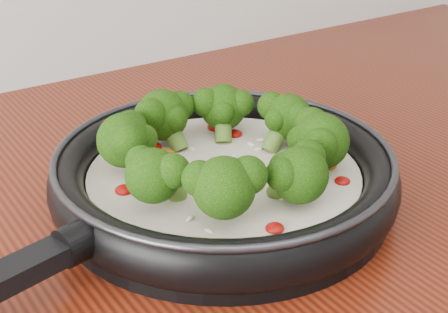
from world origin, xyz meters
TOP-DOWN VIEW (x-y plane):
  - skillet at (-0.02, 1.07)m, footprint 0.54×0.40m

SIDE VIEW (x-z plane):
  - skillet at x=-0.02m, z-range 0.89..0.98m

